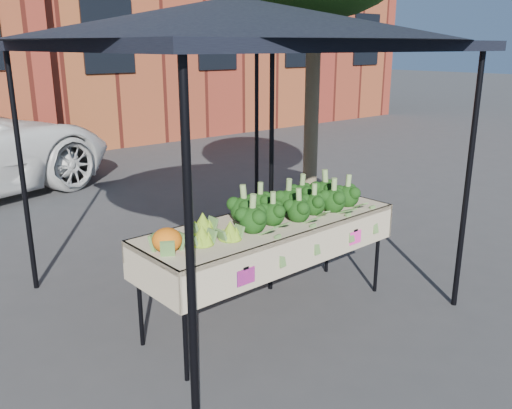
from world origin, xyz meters
name	(u,v)px	position (x,y,z in m)	size (l,w,h in m)	color
ground	(279,315)	(0.00, 0.00, 0.00)	(90.00, 90.00, 0.00)	#333336
table	(271,269)	(-0.07, 0.05, 0.45)	(2.42, 0.86, 0.90)	#BBAF90
canopy	(237,158)	(-0.05, 0.55, 1.37)	(3.16, 3.16, 2.74)	black
broccoli_heap	(292,199)	(0.21, 0.07, 1.04)	(1.39, 0.59, 0.29)	black
romanesco_cluster	(208,225)	(-0.73, 0.03, 1.01)	(0.45, 0.49, 0.22)	#8FB42A
cauliflower_pair	(167,239)	(-1.12, 0.00, 1.00)	(0.22, 0.22, 0.20)	orange
street_tree	(313,53)	(1.26, 0.89, 2.27)	(2.30, 2.30, 4.54)	#1E4C14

